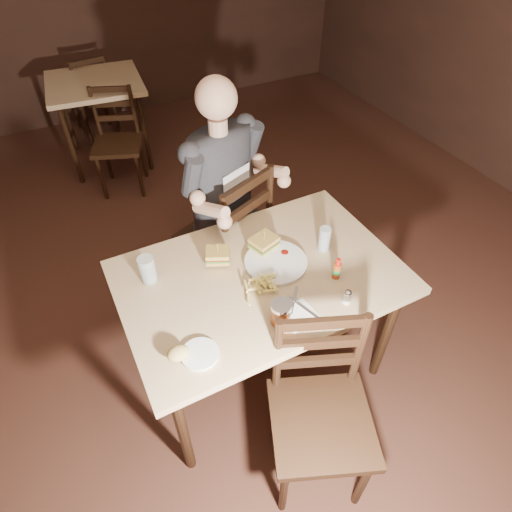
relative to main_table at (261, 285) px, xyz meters
name	(u,v)px	position (x,y,z in m)	size (l,w,h in m)	color
room_shell	(197,139)	(-0.17, 0.24, 0.70)	(7.00, 7.00, 7.00)	#321812
main_table	(261,285)	(0.00, 0.00, 0.00)	(1.33, 0.89, 0.77)	tan
bg_table	(96,91)	(-0.23, 2.74, -0.02)	(0.88, 0.88, 0.77)	tan
chair_far	(224,235)	(0.07, 0.64, -0.20)	(0.46, 0.50, 0.99)	black
chair_near	(322,423)	(-0.03, -0.64, -0.23)	(0.43, 0.47, 0.93)	black
bg_chair_far	(91,97)	(-0.23, 3.29, -0.28)	(0.39, 0.42, 0.84)	black
bg_chair_near	(117,145)	(-0.23, 2.19, -0.27)	(0.39, 0.43, 0.85)	black
diner	(226,169)	(0.09, 0.59, 0.30)	(0.56, 0.44, 0.96)	#2D2D32
dinner_plate	(276,263)	(0.10, 0.03, 0.08)	(0.30, 0.30, 0.02)	white
sandwich_left	(218,252)	(-0.15, 0.17, 0.14)	(0.11, 0.09, 0.10)	gold
sandwich_right	(264,239)	(0.09, 0.15, 0.14)	(0.13, 0.10, 0.10)	gold
fries_pile	(259,286)	(-0.05, -0.09, 0.11)	(0.22, 0.15, 0.04)	#E9DB70
ketchup_dollop	(285,252)	(0.17, 0.06, 0.09)	(0.04, 0.04, 0.01)	maroon
glass_left	(148,270)	(-0.48, 0.20, 0.14)	(0.08, 0.08, 0.14)	silver
glass_right	(324,239)	(0.36, 0.02, 0.14)	(0.06, 0.06, 0.13)	silver
hot_sauce	(337,268)	(0.31, -0.17, 0.13)	(0.04, 0.04, 0.12)	#8D3710
salt_shaker	(347,297)	(0.26, -0.32, 0.11)	(0.04, 0.04, 0.07)	white
syrup_dispenser	(281,313)	(-0.05, -0.29, 0.13)	(0.09, 0.09, 0.11)	#8D3710
napkin	(299,315)	(0.03, -0.29, 0.07)	(0.15, 0.14, 0.00)	white
knife	(305,309)	(0.08, -0.28, 0.08)	(0.01, 0.21, 0.00)	silver
fork	(294,300)	(0.06, -0.21, 0.08)	(0.01, 0.17, 0.01)	silver
side_plate	(200,355)	(-0.42, -0.29, 0.08)	(0.15, 0.15, 0.01)	white
bread_roll	(178,353)	(-0.50, -0.26, 0.11)	(0.09, 0.07, 0.05)	tan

